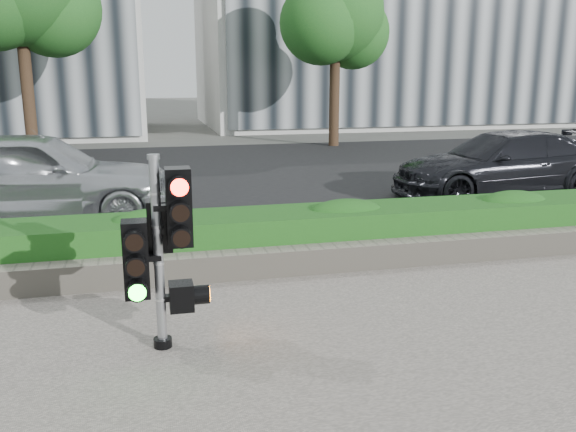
{
  "coord_description": "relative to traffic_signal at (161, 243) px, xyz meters",
  "views": [
    {
      "loc": [
        -1.31,
        -5.48,
        2.6
      ],
      "look_at": [
        0.17,
        0.6,
        1.12
      ],
      "focal_mm": 38.0,
      "sensor_mm": 36.0,
      "label": 1
    }
  ],
  "objects": [
    {
      "name": "stone_wall",
      "position": [
        1.17,
        1.82,
        -0.86
      ],
      "size": [
        12.0,
        0.32,
        0.34
      ],
      "primitive_type": "cube",
      "color": "gray",
      "rests_on": "sidewalk"
    },
    {
      "name": "traffic_signal",
      "position": [
        0.0,
        0.0,
        0.0
      ],
      "size": [
        0.64,
        0.46,
        1.86
      ],
      "rotation": [
        0.0,
        0.0,
        -0.0
      ],
      "color": "black",
      "rests_on": "sidewalk"
    },
    {
      "name": "road",
      "position": [
        1.17,
        9.92,
        -1.05
      ],
      "size": [
        60.0,
        13.0,
        0.02
      ],
      "primitive_type": "cube",
      "color": "black",
      "rests_on": "ground"
    },
    {
      "name": "car_dark",
      "position": [
        7.28,
        5.78,
        -0.35
      ],
      "size": [
        4.73,
        1.97,
        1.37
      ],
      "primitive_type": "imported",
      "rotation": [
        0.0,
        0.0,
        -1.56
      ],
      "color": "black",
      "rests_on": "road"
    },
    {
      "name": "tree_right",
      "position": [
        6.66,
        15.47,
        3.42
      ],
      "size": [
        4.1,
        3.58,
        6.53
      ],
      "color": "black",
      "rests_on": "ground"
    },
    {
      "name": "car_silver",
      "position": [
        -2.0,
        5.66,
        -0.22
      ],
      "size": [
        4.9,
        2.15,
        1.64
      ],
      "primitive_type": "imported",
      "rotation": [
        0.0,
        0.0,
        1.53
      ],
      "color": "#B5B7BC",
      "rests_on": "road"
    },
    {
      "name": "building_right",
      "position": [
        12.17,
        24.92,
        4.94
      ],
      "size": [
        18.0,
        10.0,
        12.0
      ],
      "primitive_type": "cube",
      "color": "#B7B7B2",
      "rests_on": "ground"
    },
    {
      "name": "curb",
      "position": [
        1.17,
        3.07,
        -1.0
      ],
      "size": [
        60.0,
        0.25,
        0.12
      ],
      "primitive_type": "cube",
      "color": "gray",
      "rests_on": "ground"
    },
    {
      "name": "ground",
      "position": [
        1.17,
        -0.08,
        -1.06
      ],
      "size": [
        120.0,
        120.0,
        0.0
      ],
      "primitive_type": "plane",
      "color": "#51514C",
      "rests_on": "ground"
    },
    {
      "name": "hedge",
      "position": [
        1.17,
        2.47,
        -0.69
      ],
      "size": [
        12.0,
        1.0,
        0.68
      ],
      "primitive_type": "cube",
      "color": "#378E2B",
      "rests_on": "sidewalk"
    }
  ]
}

